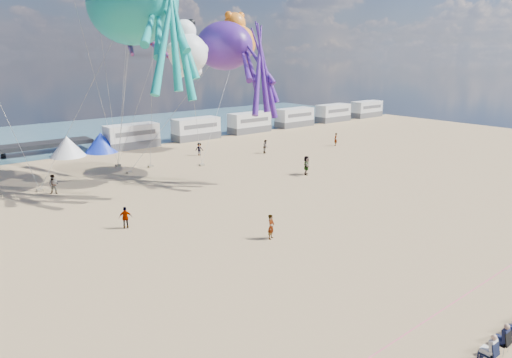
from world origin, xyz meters
name	(u,v)px	position (x,y,z in m)	size (l,w,h in m)	color
ground	(349,275)	(0.00, 0.00, 0.00)	(120.00, 120.00, 0.00)	tan
water	(49,137)	(0.00, 55.00, 0.02)	(120.00, 120.00, 0.00)	#3E6777
motorhome_0	(132,136)	(6.00, 40.00, 1.50)	(6.60, 2.50, 3.00)	silver
motorhome_1	(196,129)	(15.50, 40.00, 1.50)	(6.60, 2.50, 3.00)	silver
motorhome_2	(249,123)	(25.00, 40.00, 1.50)	(6.60, 2.50, 3.00)	silver
motorhome_3	(295,117)	(34.50, 40.00, 1.50)	(6.60, 2.50, 3.00)	silver
motorhome_4	(333,113)	(44.00, 40.00, 1.50)	(6.60, 2.50, 3.00)	silver
motorhome_5	(367,109)	(53.50, 40.00, 1.50)	(6.60, 2.50, 3.00)	silver
tent_white	(67,146)	(-2.00, 40.00, 1.20)	(4.00, 4.00, 2.40)	white
tent_blue	(101,142)	(2.00, 40.00, 1.20)	(4.00, 4.00, 2.40)	#1933CC
rope_line	(436,314)	(0.00, -5.00, 0.02)	(0.03, 0.03, 34.00)	#F2338C
standing_person	(271,227)	(0.05, 6.46, 0.81)	(0.59, 0.39, 1.63)	tan
beachgoer_1	(54,184)	(-7.75, 25.46, 0.85)	(0.83, 0.54, 1.70)	#7F6659
beachgoer_2	(199,149)	(10.15, 30.81, 0.76)	(0.74, 0.57, 1.51)	#7F6659
beachgoer_3	(126,218)	(-6.38, 14.10, 0.76)	(0.98, 0.57, 1.52)	#7F6659
beachgoer_4	(306,165)	(13.45, 16.51, 0.94)	(1.10, 0.46, 1.88)	#7F6659
beachgoer_5	(336,139)	(27.04, 24.61, 0.83)	(1.54, 0.49, 1.66)	#7F6659
beachgoer_7	(266,147)	(17.00, 26.84, 0.80)	(0.79, 0.51, 1.61)	#7F6659
sandbag_a	(40,190)	(-8.49, 27.09, 0.11)	(0.50, 0.35, 0.22)	gray
sandbag_b	(129,172)	(0.14, 28.00, 0.11)	(0.50, 0.35, 0.22)	gray
sandbag_c	(202,165)	(7.46, 26.14, 0.11)	(0.50, 0.35, 0.22)	gray
sandbag_d	(151,166)	(2.94, 28.98, 0.11)	(0.50, 0.35, 0.22)	gray
sandbag_e	(118,165)	(0.49, 31.61, 0.11)	(0.50, 0.35, 0.22)	gray
kite_octopus_teal	(132,3)	(0.32, 25.31, 15.75)	(5.15, 12.03, 13.74)	teal
kite_octopus_purple	(224,46)	(8.23, 22.77, 12.22)	(4.12, 9.61, 10.98)	#4A1E87
kite_panda	(188,54)	(3.46, 21.45, 11.53)	(4.13, 3.89, 5.84)	white
kite_teddy_orange	(238,43)	(16.32, 31.21, 12.75)	(5.14, 4.84, 7.26)	orange
windsock_mid	(152,43)	(3.36, 27.79, 12.55)	(1.00, 6.41, 6.41)	red
windsock_right	(129,40)	(0.75, 27.37, 12.76)	(0.90, 5.64, 5.64)	red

